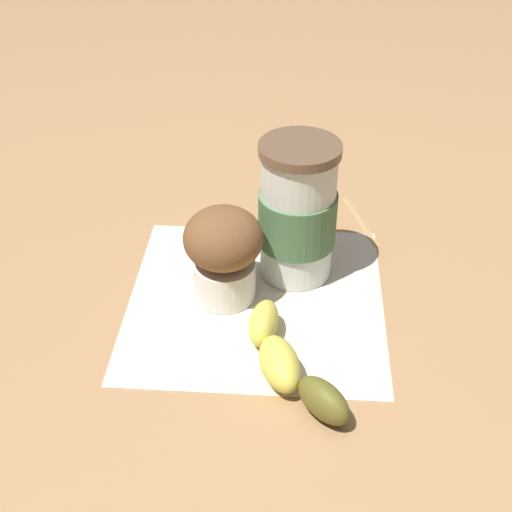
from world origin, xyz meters
TOP-DOWN VIEW (x-y plane):
  - ground_plane at (0.00, 0.00)m, footprint 3.00×3.00m
  - paper_napkin at (0.00, 0.00)m, footprint 0.30×0.30m
  - coffee_cup at (-0.06, 0.03)m, footprint 0.08×0.08m
  - muffin at (0.00, -0.03)m, footprint 0.08×0.08m
  - banana at (0.10, 0.05)m, footprint 0.14×0.12m
  - wooden_stirrer at (-0.17, 0.09)m, footprint 0.10×0.06m

SIDE VIEW (x-z plane):
  - ground_plane at x=0.00m, z-range 0.00..0.00m
  - paper_napkin at x=0.00m, z-range 0.00..0.00m
  - wooden_stirrer at x=-0.17m, z-range 0.00..0.00m
  - banana at x=0.10m, z-range 0.00..0.04m
  - muffin at x=0.00m, z-range 0.01..0.11m
  - coffee_cup at x=-0.06m, z-range 0.00..0.15m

